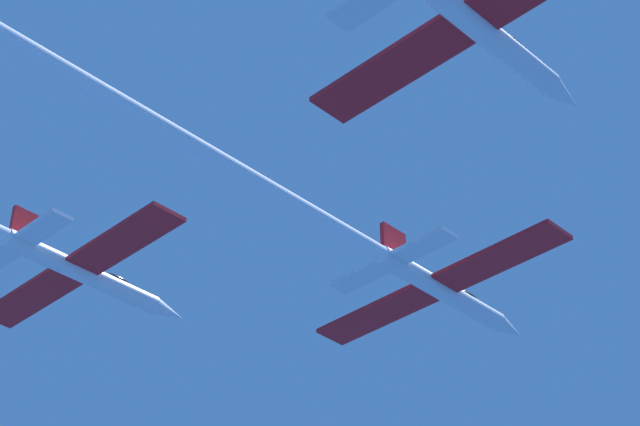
# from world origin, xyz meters

# --- Properties ---
(jet_lead) EXTENTS (14.69, 48.17, 2.43)m
(jet_lead) POSITION_xyz_m (0.43, -14.15, -0.66)
(jet_lead) COLOR white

